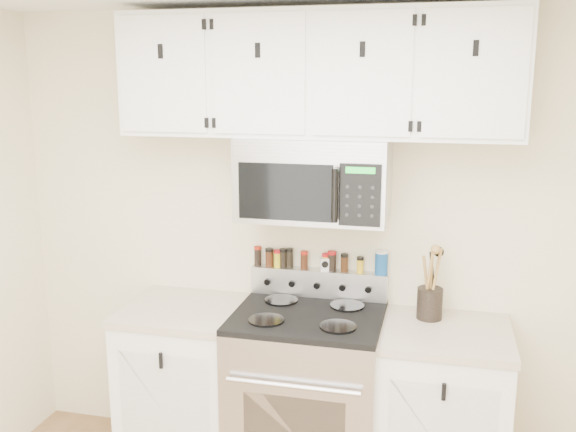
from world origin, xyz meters
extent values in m
cube|color=beige|center=(0.00, 1.75, 1.25)|extent=(3.50, 0.01, 2.50)
cube|color=#B7B7BA|center=(0.00, 1.43, 0.46)|extent=(0.76, 0.65, 0.92)
cube|color=black|center=(0.00, 1.43, 0.94)|extent=(0.76, 0.65, 0.03)
cube|color=#B7B7BA|center=(0.00, 1.71, 1.03)|extent=(0.76, 0.08, 0.15)
cylinder|color=black|center=(-0.18, 1.28, 0.96)|extent=(0.18, 0.18, 0.01)
cylinder|color=black|center=(0.18, 1.28, 0.96)|extent=(0.18, 0.18, 0.01)
cylinder|color=black|center=(-0.18, 1.57, 0.96)|extent=(0.18, 0.18, 0.01)
cylinder|color=black|center=(0.18, 1.57, 0.96)|extent=(0.18, 0.18, 0.01)
cube|color=white|center=(-0.69, 1.45, 0.44)|extent=(0.62, 0.60, 0.88)
cube|color=tan|center=(-0.69, 1.45, 0.90)|extent=(0.64, 0.62, 0.04)
cube|color=white|center=(0.69, 1.45, 0.44)|extent=(0.62, 0.60, 0.88)
cube|color=tan|center=(0.69, 1.45, 0.90)|extent=(0.64, 0.62, 0.04)
cube|color=#9E9EA3|center=(0.00, 1.56, 1.63)|extent=(0.76, 0.38, 0.42)
cube|color=#B7B7BA|center=(0.00, 1.36, 1.80)|extent=(0.73, 0.01, 0.08)
cube|color=black|center=(-0.10, 1.36, 1.59)|extent=(0.47, 0.01, 0.28)
cube|color=black|center=(0.26, 1.36, 1.59)|extent=(0.20, 0.01, 0.30)
cylinder|color=black|center=(0.15, 1.33, 1.59)|extent=(0.03, 0.03, 0.26)
cube|color=white|center=(0.00, 1.58, 2.15)|extent=(2.00, 0.33, 0.62)
cube|color=white|center=(-0.75, 1.41, 2.15)|extent=(0.46, 0.01, 0.57)
cube|color=black|center=(-0.75, 1.41, 2.26)|extent=(0.02, 0.01, 0.07)
cube|color=white|center=(-0.25, 1.41, 2.15)|extent=(0.46, 0.01, 0.57)
cube|color=black|center=(-0.25, 1.41, 2.26)|extent=(0.03, 0.01, 0.07)
cube|color=white|center=(0.25, 1.41, 2.15)|extent=(0.46, 0.01, 0.57)
cube|color=black|center=(0.25, 1.41, 2.26)|extent=(0.03, 0.01, 0.07)
cube|color=white|center=(0.75, 1.41, 2.15)|extent=(0.46, 0.01, 0.57)
cube|color=black|center=(0.75, 1.41, 2.26)|extent=(0.02, 0.01, 0.07)
cylinder|color=black|center=(0.60, 1.58, 1.00)|extent=(0.13, 0.13, 0.16)
cylinder|color=olive|center=(0.60, 1.58, 1.13)|extent=(0.02, 0.02, 0.30)
cylinder|color=olive|center=(0.63, 1.57, 1.14)|extent=(0.02, 0.02, 0.32)
cylinder|color=olive|center=(0.58, 1.59, 1.11)|extent=(0.02, 0.02, 0.28)
cylinder|color=black|center=(0.61, 1.61, 1.12)|extent=(0.02, 0.02, 0.29)
cylinder|color=olive|center=(0.59, 1.56, 1.13)|extent=(0.02, 0.02, 0.31)
cube|color=silver|center=(0.04, 1.71, 1.14)|extent=(0.07, 0.07, 0.07)
cylinder|color=navy|center=(0.34, 1.71, 1.16)|extent=(0.07, 0.07, 0.12)
cylinder|color=white|center=(0.34, 1.71, 1.22)|extent=(0.07, 0.07, 0.01)
cylinder|color=black|center=(-0.35, 1.71, 1.15)|extent=(0.04, 0.04, 0.09)
cylinder|color=#9C1C0C|center=(-0.35, 1.71, 1.20)|extent=(0.04, 0.04, 0.02)
cylinder|color=#3E1E0E|center=(-0.28, 1.71, 1.14)|extent=(0.04, 0.04, 0.09)
cylinder|color=black|center=(-0.28, 1.71, 1.19)|extent=(0.04, 0.04, 0.02)
cylinder|color=gold|center=(-0.23, 1.71, 1.14)|extent=(0.04, 0.04, 0.08)
cylinder|color=#B50D17|center=(-0.23, 1.71, 1.19)|extent=(0.04, 0.04, 0.02)
cylinder|color=black|center=(-0.20, 1.71, 1.14)|extent=(0.04, 0.04, 0.09)
cylinder|color=black|center=(-0.20, 1.71, 1.20)|extent=(0.04, 0.04, 0.02)
cylinder|color=black|center=(-0.17, 1.71, 1.15)|extent=(0.04, 0.04, 0.09)
cylinder|color=black|center=(-0.17, 1.71, 1.20)|extent=(0.04, 0.04, 0.02)
cylinder|color=#3C1D0E|center=(-0.08, 1.71, 1.14)|extent=(0.04, 0.04, 0.08)
cylinder|color=#B21B0D|center=(-0.08, 1.71, 1.19)|extent=(0.04, 0.04, 0.02)
cylinder|color=gold|center=(0.04, 1.71, 1.14)|extent=(0.04, 0.04, 0.08)
cylinder|color=#B10D13|center=(0.04, 1.71, 1.19)|extent=(0.04, 0.04, 0.02)
cylinder|color=black|center=(0.07, 1.71, 1.15)|extent=(0.05, 0.05, 0.09)
cylinder|color=#A40C0F|center=(0.07, 1.71, 1.20)|extent=(0.05, 0.05, 0.02)
cylinder|color=#381E0D|center=(0.14, 1.71, 1.14)|extent=(0.04, 0.04, 0.08)
cylinder|color=black|center=(0.14, 1.71, 1.19)|extent=(0.04, 0.04, 0.02)
cylinder|color=gold|center=(0.23, 1.71, 1.14)|extent=(0.04, 0.04, 0.07)
cylinder|color=black|center=(0.23, 1.71, 1.18)|extent=(0.04, 0.04, 0.02)
camera|label=1|loc=(0.63, -1.62, 2.14)|focal=40.00mm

